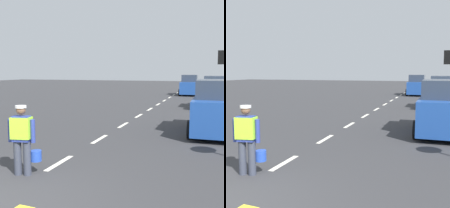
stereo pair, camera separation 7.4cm
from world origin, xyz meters
The scene contains 6 objects.
ground_plane centered at (0.00, 21.00, 0.00)m, with size 96.00×96.00×0.00m, color #333335.
lane_center_line centered at (0.00, 25.20, 0.00)m, with size 0.14×46.40×0.01m.
road_worker centered at (-0.36, 1.62, 0.93)m, with size 0.74×0.46×1.67m.
car_parked_far centered at (4.06, 16.53, 0.99)m, with size 2.09×4.09×2.14m.
car_parked_curbside centered at (4.04, 8.13, 0.99)m, with size 2.08×4.17×2.12m.
car_outgoing_far centered at (1.53, 27.05, 0.96)m, with size 1.91×3.87×2.06m.
Camera 2 is at (3.94, -4.28, 2.48)m, focal length 48.37 mm.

